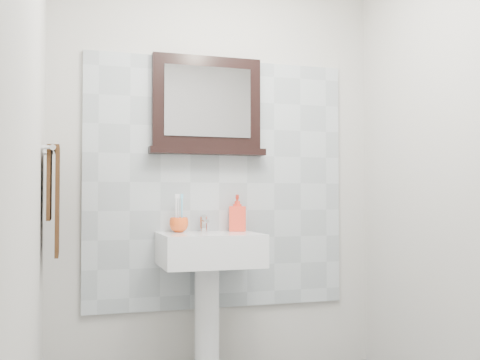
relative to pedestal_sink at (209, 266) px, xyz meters
name	(u,v)px	position (x,y,z in m)	size (l,w,h in m)	color
back_wall	(218,166)	(0.11, 0.23, 0.57)	(2.00, 0.01, 2.50)	#BCB9B2
front_wall	(460,116)	(0.11, -1.97, 0.57)	(2.00, 0.01, 2.50)	#BCB9B2
left_wall	(33,146)	(-0.89, -0.87, 0.57)	(0.01, 2.20, 2.50)	#BCB9B2
splashback	(219,183)	(0.11, 0.21, 0.47)	(1.60, 0.02, 1.50)	#A7B0B4
pedestal_sink	(209,266)	(0.00, 0.00, 0.00)	(0.55, 0.44, 0.96)	white
toothbrush_cup	(179,225)	(-0.15, 0.13, 0.23)	(0.11, 0.11, 0.09)	#ED531B
toothbrushes	(179,211)	(-0.15, 0.13, 0.31)	(0.05, 0.04, 0.21)	white
soap_dispenser	(237,213)	(0.21, 0.14, 0.29)	(0.10, 0.10, 0.22)	red
framed_mirror	(207,108)	(0.03, 0.19, 0.92)	(0.70, 0.11, 0.59)	black
towel_bar	(53,151)	(-0.84, -0.09, 0.62)	(0.07, 0.40, 0.03)	silver
hand_towel	(54,192)	(-0.83, -0.09, 0.41)	(0.06, 0.30, 0.55)	black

